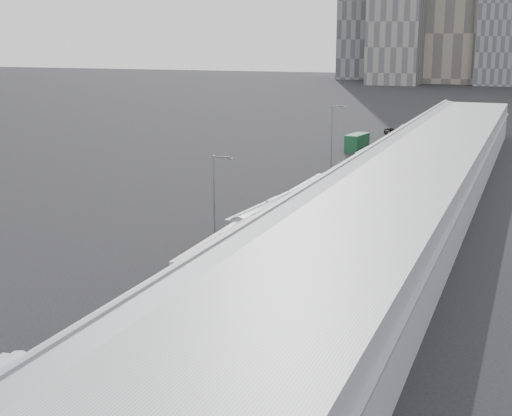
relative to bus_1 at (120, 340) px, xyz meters
The scene contains 22 objects.
sidewalk 36.75m from the bus_1, 79.68° to the left, with size 10.00×170.00×0.12m, color gray.
lane_line 36.37m from the bus_1, 96.20° to the left, with size 0.12×160.00×0.02m, color gold.
depot 37.69m from the bus_1, 73.69° to the left, with size 12.45×160.40×7.20m.
bus_1 is the anchor object (origin of this frame).
bus_2 15.73m from the bus_1, 90.39° to the left, with size 3.08×13.82×4.02m.
bus_3 28.15m from the bus_1, 91.34° to the left, with size 4.00×13.94×4.02m.
bus_4 41.95m from the bus_1, 91.03° to the left, with size 2.74×12.22×3.57m.
bus_5 58.34m from the bus_1, 89.95° to the left, with size 3.11×12.61×3.66m.
bus_6 70.40m from the bus_1, 89.81° to the left, with size 3.09×13.34×3.88m.
bus_7 83.37m from the bus_1, 89.87° to the left, with size 2.73×12.15×3.55m.
bus_8 98.30m from the bus_1, 90.20° to the left, with size 3.21×12.10×3.50m.
bus_9 111.64m from the bus_1, 89.98° to the left, with size 2.83×12.60×3.67m.
tree_0 8.26m from the bus_1, 67.92° to the right, with size 2.76×2.76×5.07m.
tree_1 15.34m from the bus_1, 77.12° to the left, with size 1.96×1.96×4.47m.
tree_2 37.17m from the bus_1, 84.83° to the left, with size 2.06×2.06×4.03m.
tree_3 63.30m from the bus_1, 87.10° to the left, with size 2.36×2.36×4.28m.
tree_4 84.98m from the bus_1, 87.77° to the left, with size 2.13×2.13×4.25m.
tree_5 113.10m from the bus_1, 88.52° to the left, with size 2.60×2.60×4.77m.
street_lamp_near 28.01m from the bus_1, 102.57° to the left, with size 2.04×0.22×8.38m.
street_lamp_far 73.54m from the bus_1, 95.60° to the left, with size 2.04×0.22×9.33m.
shipping_container 88.89m from the bus_1, 94.52° to the left, with size 2.42×6.36×2.97m, color #133E23.
suv 111.98m from the bus_1, 92.82° to the left, with size 2.34×5.08×1.41m, color black.
Camera 1 is at (24.82, -15.29, 19.24)m, focal length 50.00 mm.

